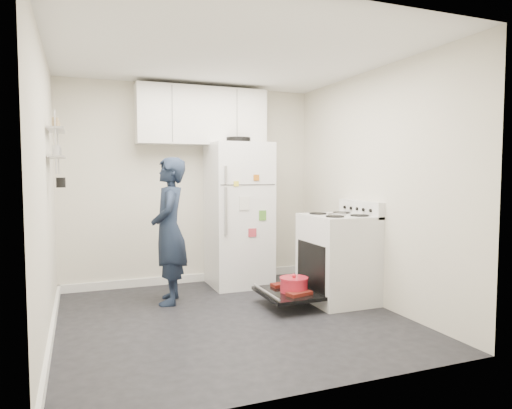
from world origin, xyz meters
name	(u,v)px	position (x,y,z in m)	size (l,w,h in m)	color
room	(227,194)	(-0.03, 0.03, 1.21)	(3.21, 3.21, 2.51)	black
electric_range	(337,259)	(1.26, 0.15, 0.47)	(0.66, 0.76, 1.10)	silver
open_oven_door	(290,289)	(0.70, 0.14, 0.19)	(0.55, 0.70, 0.23)	black
refrigerator	(238,214)	(0.51, 1.25, 0.89)	(0.72, 0.74, 1.84)	white
upper_cabinets	(202,117)	(0.10, 1.43, 2.10)	(1.60, 0.33, 0.70)	silver
wall_shelf_rack	(57,144)	(-1.52, 0.49, 1.68)	(0.14, 0.60, 0.61)	#B2B2B7
person	(169,231)	(-0.45, 0.76, 0.79)	(0.57, 0.38, 1.57)	#172134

